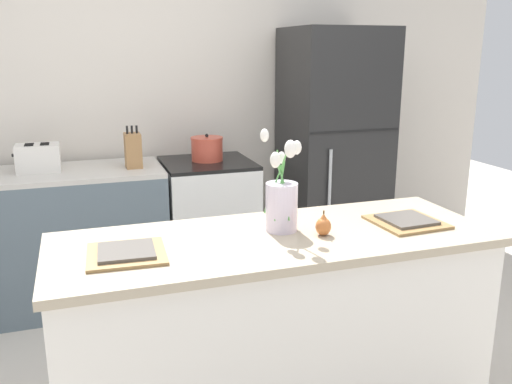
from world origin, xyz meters
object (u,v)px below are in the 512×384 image
object	(u,v)px
refrigerator	(333,154)
plate_setting_right	(407,221)
knife_block	(133,150)
plate_setting_left	(126,253)
stove_range	(209,224)
toaster	(38,158)
flower_vase	(282,200)
pear_figurine	(323,225)
cooking_pot	(207,149)

from	to	relation	value
refrigerator	plate_setting_right	xyz separation A→B (m)	(-0.46, -1.63, 0.03)
plate_setting_right	knife_block	bearing A→B (deg)	121.83
plate_setting_left	refrigerator	bearing A→B (deg)	44.77
stove_range	refrigerator	xyz separation A→B (m)	(0.95, 0.00, 0.45)
plate_setting_left	plate_setting_right	xyz separation A→B (m)	(1.19, 0.00, 0.00)
refrigerator	toaster	size ratio (longest dim) A/B	6.42
flower_vase	plate_setting_right	bearing A→B (deg)	-8.79
refrigerator	pear_figurine	bearing A→B (deg)	-117.57
flower_vase	plate_setting_right	xyz separation A→B (m)	(0.55, -0.08, -0.12)
refrigerator	plate_setting_left	bearing A→B (deg)	-135.23
flower_vase	plate_setting_left	xyz separation A→B (m)	(-0.64, -0.08, -0.12)
stove_range	toaster	xyz separation A→B (m)	(-1.07, 0.03, 0.54)
refrigerator	plate_setting_left	distance (m)	2.32
pear_figurine	toaster	size ratio (longest dim) A/B	0.37
pear_figurine	cooking_pot	size ratio (longest dim) A/B	0.48
stove_range	pear_figurine	bearing A→B (deg)	-87.06
stove_range	flower_vase	bearing A→B (deg)	-92.00
stove_range	plate_setting_left	xyz separation A→B (m)	(-0.69, -1.63, 0.47)
pear_figurine	knife_block	xyz separation A→B (m)	(-0.58, 1.62, 0.06)
stove_range	plate_setting_left	distance (m)	1.83
toaster	cooking_pot	bearing A→B (deg)	-0.31
flower_vase	cooking_pot	xyz separation A→B (m)	(0.06, 1.57, -0.06)
pear_figurine	cooking_pot	bearing A→B (deg)	92.70
plate_setting_right	pear_figurine	bearing A→B (deg)	-176.44
plate_setting_right	cooking_pot	world-z (taller)	cooking_pot
pear_figurine	plate_setting_right	world-z (taller)	pear_figurine
refrigerator	cooking_pot	distance (m)	0.95
refrigerator	plate_setting_right	size ratio (longest dim) A/B	6.08
toaster	plate_setting_right	bearing A→B (deg)	-46.66
stove_range	flower_vase	world-z (taller)	flower_vase
refrigerator	pear_figurine	size ratio (longest dim) A/B	17.13
stove_range	refrigerator	distance (m)	1.05
pear_figurine	knife_block	distance (m)	1.72
plate_setting_left	knife_block	xyz separation A→B (m)	(0.20, 1.60, 0.09)
stove_range	plate_setting_left	bearing A→B (deg)	-113.08
refrigerator	cooking_pot	size ratio (longest dim) A/B	8.17
plate_setting_left	knife_block	world-z (taller)	knife_block
plate_setting_right	stove_range	bearing A→B (deg)	106.88
cooking_pot	knife_block	distance (m)	0.51
flower_vase	plate_setting_right	distance (m)	0.57
flower_vase	knife_block	bearing A→B (deg)	106.31
plate_setting_left	plate_setting_right	bearing A→B (deg)	0.00
pear_figurine	knife_block	world-z (taller)	knife_block
toaster	knife_block	world-z (taller)	knife_block
flower_vase	toaster	world-z (taller)	flower_vase
refrigerator	pear_figurine	xyz separation A→B (m)	(-0.86, -1.66, 0.06)
pear_figurine	plate_setting_right	bearing A→B (deg)	3.56
flower_vase	plate_setting_right	size ratio (longest dim) A/B	1.42
plate_setting_right	plate_setting_left	bearing A→B (deg)	180.00
refrigerator	toaster	bearing A→B (deg)	179.18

